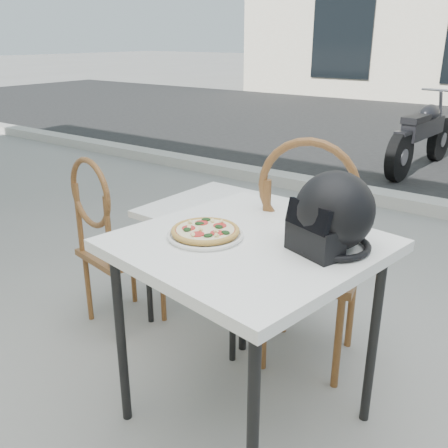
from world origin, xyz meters
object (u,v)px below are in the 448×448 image
Objects in this scene: plate at (205,235)px; pizza at (205,230)px; cafe_table_main at (248,258)px; motorcycle at (422,137)px; cafe_chair_side at (110,235)px; cafe_table_side at (223,218)px; helmet at (332,216)px; cafe_chair_main at (310,246)px.

plate is 1.09× the size of pizza.
cafe_table_main is 0.54× the size of motorcycle.
cafe_table_side is at bearing -125.88° from cafe_chair_side.
cafe_table_main is 0.36m from helmet.
motorcycle is (0.35, 4.57, -0.14)m from cafe_chair_side.
cafe_chair_side reaches higher than plate.
cafe_chair_side reaches higher than pizza.
cafe_table_main is at bearing 73.89° from cafe_chair_main.
helmet reaches higher than pizza.
plate is (-0.15, -0.08, 0.08)m from cafe_table_main.
cafe_table_side is at bearing -26.12° from cafe_chair_main.
pizza is 0.95m from cafe_chair_side.
helmet is 0.37× the size of cafe_chair_side.
cafe_chair_main reaches higher than plate.
cafe_table_side is at bearing -84.61° from motorcycle.
motorcycle reaches higher than plate.
helmet is at bearing 111.29° from cafe_chair_main.
cafe_table_side is 0.75× the size of cafe_chair_side.
cafe_chair_main reaches higher than cafe_chair_side.
cafe_chair_side is at bearing 162.83° from plate.
plate is 0.95m from cafe_chair_side.
pizza reaches higher than plate.
pizza is at bearing 173.43° from cafe_chair_side.
cafe_chair_side is at bearing 169.31° from cafe_table_main.
motorcycle is (-0.68, 4.29, -0.24)m from cafe_chair_main.
plate is 0.36× the size of cafe_chair_side.
pizza is (-0.15, -0.08, 0.10)m from cafe_table_main.
plate is at bearing -152.37° from cafe_table_main.
pizza is 0.47m from helmet.
cafe_chair_side reaches higher than cafe_table_side.
cafe_chair_main reaches higher than pizza.
helmet is at bearing -74.52° from motorcycle.
cafe_table_main is 3.06× the size of pizza.
motorcycle reaches higher than cafe_table_main.
cafe_chair_side is at bearing -163.85° from helmet.
cafe_table_main is 1.02× the size of cafe_chair_side.
cafe_table_main is 0.48m from cafe_chair_main.
plate reaches higher than cafe_table_main.
cafe_chair_main is at bearing 144.52° from helmet.
cafe_chair_side is (-1.00, 0.19, -0.21)m from cafe_table_main.
motorcycle is (-0.93, 4.66, -0.54)m from helmet.
cafe_chair_main is (0.02, 0.47, -0.11)m from cafe_table_main.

